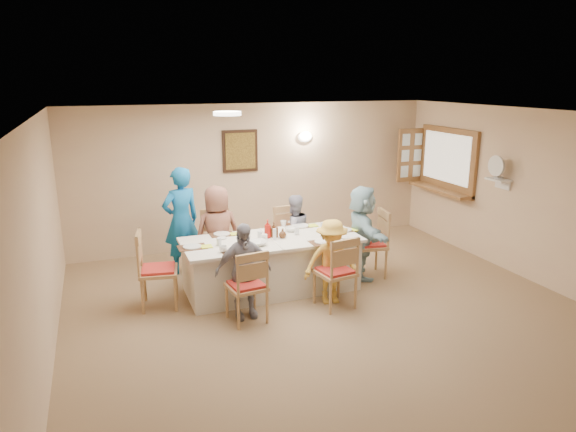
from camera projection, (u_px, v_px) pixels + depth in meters
name	position (u px, v px, depth m)	size (l,w,h in m)	color
ground	(344.00, 326.00, 6.23)	(7.00, 7.00, 0.00)	#8D7352
room_walls	(348.00, 205.00, 5.84)	(7.00, 7.00, 7.00)	beige
wall_picture	(240.00, 151.00, 8.81)	(0.62, 0.05, 0.72)	black
wall_sconce	(305.00, 137.00, 9.15)	(0.26, 0.09, 0.18)	white
ceiling_light	(227.00, 113.00, 6.60)	(0.36, 0.36, 0.05)	white
serving_hatch	(447.00, 160.00, 9.10)	(0.06, 1.50, 1.15)	brown
hatch_sill	(440.00, 190.00, 9.20)	(0.30, 1.50, 0.05)	brown
shutter_door	(411.00, 155.00, 9.70)	(0.55, 0.04, 1.00)	brown
fan_shelf	(498.00, 180.00, 7.88)	(0.22, 0.36, 0.03)	white
desk_fan	(498.00, 170.00, 7.83)	(0.30, 0.30, 0.28)	#A5A5A8
dining_table	(272.00, 264.00, 7.21)	(2.45, 1.04, 0.76)	silver
chair_back_left	(216.00, 244.00, 7.69)	(0.48, 0.48, 1.01)	tan
chair_back_right	(291.00, 237.00, 8.11)	(0.46, 0.46, 0.95)	tan
chair_front_left	(246.00, 285.00, 6.25)	(0.46, 0.46, 0.95)	tan
chair_front_right	(335.00, 271.00, 6.66)	(0.47, 0.47, 0.98)	tan
chair_left_end	(158.00, 269.00, 6.64)	(0.50, 0.50, 1.04)	tan
chair_right_end	(369.00, 243.00, 7.70)	(0.49, 0.49, 1.02)	tan
diner_back_left	(218.00, 233.00, 7.53)	(0.74, 0.53, 1.42)	brown
diner_back_right	(294.00, 232.00, 7.97)	(0.62, 0.51, 1.19)	#9493AB
diner_front_left	(243.00, 271.00, 6.33)	(0.72, 0.31, 1.22)	#918F9E
diner_front_right	(331.00, 262.00, 6.75)	(0.80, 0.53, 1.15)	#ECB744
diner_right_end	(362.00, 232.00, 7.61)	(0.67, 1.36, 1.40)	#9FC7D4
caregiver	(181.00, 221.00, 7.77)	(0.69, 0.56, 1.64)	#1572BE
placemat_fl	(237.00, 253.00, 6.52)	(0.37, 0.28, 0.01)	#472B19
plate_fl	(237.00, 252.00, 6.52)	(0.23, 0.23, 0.01)	white
napkin_fl	(252.00, 252.00, 6.54)	(0.14, 0.14, 0.01)	#DFF433
placemat_fr	(323.00, 242.00, 6.93)	(0.36, 0.27, 0.01)	#472B19
plate_fr	(323.00, 242.00, 6.93)	(0.24, 0.24, 0.01)	white
napkin_fr	(337.00, 241.00, 6.95)	(0.14, 0.14, 0.01)	#DFF433
placemat_bl	(222.00, 234.00, 7.28)	(0.34, 0.25, 0.01)	#472B19
plate_bl	(222.00, 234.00, 7.28)	(0.23, 0.23, 0.01)	white
napkin_bl	(235.00, 234.00, 7.29)	(0.14, 0.14, 0.01)	#DFF433
placemat_br	(300.00, 226.00, 7.69)	(0.34, 0.25, 0.01)	#472B19
plate_br	(300.00, 226.00, 7.69)	(0.25, 0.25, 0.02)	white
napkin_br	(312.00, 225.00, 7.70)	(0.15, 0.15, 0.01)	#DFF433
placemat_le	(192.00, 247.00, 6.73)	(0.37, 0.27, 0.01)	#472B19
plate_le	(192.00, 247.00, 6.73)	(0.24, 0.24, 0.02)	white
napkin_le	(206.00, 246.00, 6.74)	(0.15, 0.15, 0.01)	#DFF433
placemat_re	(344.00, 230.00, 7.49)	(0.32, 0.24, 0.01)	#472B19
plate_re	(344.00, 229.00, 7.49)	(0.23, 0.23, 0.01)	white
napkin_re	(356.00, 229.00, 7.50)	(0.15, 0.15, 0.01)	#DFF433
teacup_a	(223.00, 249.00, 6.54)	(0.11, 0.11, 0.08)	white
teacup_b	(283.00, 223.00, 7.70)	(0.12, 0.12, 0.08)	white
bowl_a	(258.00, 243.00, 6.82)	(0.26, 0.26, 0.06)	white
bowl_b	(291.00, 229.00, 7.44)	(0.23, 0.23, 0.06)	white
condiment_ketchup	(268.00, 229.00, 7.11)	(0.12, 0.12, 0.26)	#B6170F
condiment_brown	(274.00, 230.00, 7.15)	(0.10, 0.10, 0.21)	#4C2B14
condiment_malt	(283.00, 233.00, 7.12)	(0.14, 0.14, 0.14)	#4C2B14
drinking_glass	(260.00, 235.00, 7.09)	(0.07, 0.07, 0.10)	silver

